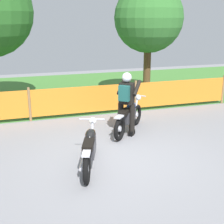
{
  "coord_description": "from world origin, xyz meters",
  "views": [
    {
      "loc": [
        -2.08,
        -6.17,
        3.03
      ],
      "look_at": [
        0.05,
        0.56,
        0.9
      ],
      "focal_mm": 50.07,
      "sensor_mm": 36.0,
      "label": 1
    }
  ],
  "objects": [
    {
      "name": "grass_verge",
      "position": [
        0.0,
        7.12,
        0.01
      ],
      "size": [
        24.0,
        7.75,
        0.01
      ],
      "primitive_type": "cube",
      "color": "#427A33",
      "rests_on": "ground"
    },
    {
      "name": "motorcycle_lead",
      "position": [
        0.82,
        1.46,
        0.45
      ],
      "size": [
        1.36,
        1.55,
        0.93
      ],
      "rotation": [
        0.0,
        0.0,
        0.86
      ],
      "color": "black",
      "rests_on": "ground"
    },
    {
      "name": "ground",
      "position": [
        0.0,
        0.0,
        -0.01
      ],
      "size": [
        24.0,
        24.0,
        0.02
      ],
      "primitive_type": "cube",
      "color": "gray"
    },
    {
      "name": "tree_near_left",
      "position": [
        2.85,
        4.92,
        3.02
      ],
      "size": [
        2.56,
        2.56,
        4.32
      ],
      "color": "brown",
      "rests_on": "ground"
    },
    {
      "name": "barrier_fence",
      "position": [
        0.0,
        3.25,
        0.54
      ],
      "size": [
        10.39,
        0.08,
        1.05
      ],
      "color": "olive",
      "rests_on": "ground"
    },
    {
      "name": "rider_lead",
      "position": [
        0.68,
        1.3,
        0.95
      ],
      "size": [
        0.75,
        0.78,
        1.69
      ],
      "rotation": [
        0.0,
        0.0,
        0.86
      ],
      "color": "black",
      "rests_on": "ground"
    },
    {
      "name": "motorcycle_trailing",
      "position": [
        -0.71,
        -0.31,
        0.44
      ],
      "size": [
        0.81,
        1.84,
        0.9
      ],
      "rotation": [
        0.0,
        0.0,
        1.24
      ],
      "color": "black",
      "rests_on": "ground"
    }
  ]
}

